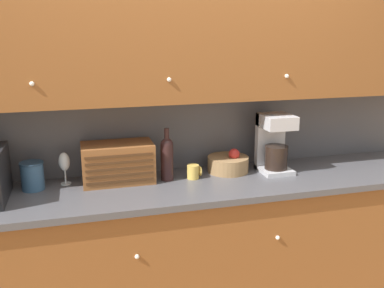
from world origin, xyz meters
TOP-DOWN VIEW (x-y plane):
  - ground_plane at (0.00, 0.00)m, footprint 24.00×24.00m
  - wall_back at (0.00, 0.03)m, footprint 5.84×0.06m
  - counter_unit at (0.00, -0.31)m, footprint 3.46×0.65m
  - backsplash_panel at (0.00, -0.01)m, footprint 3.44×0.01m
  - upper_cabinets at (0.16, -0.16)m, footprint 3.44×0.34m
  - storage_canister at (-0.98, -0.18)m, footprint 0.14×0.14m
  - wine_glass at (-0.80, -0.13)m, footprint 0.07×0.07m
  - bread_box at (-0.47, -0.17)m, footprint 0.44×0.26m
  - wine_bottle at (-0.17, -0.22)m, footprint 0.08×0.08m
  - mug at (0.01, -0.24)m, footprint 0.09×0.08m
  - fruit_basket at (0.27, -0.17)m, footprint 0.28×0.28m
  - coffee_maker at (0.57, -0.24)m, footprint 0.20×0.23m

SIDE VIEW (x-z plane):
  - ground_plane at x=0.00m, z-range 0.00..0.00m
  - counter_unit at x=0.00m, z-range 0.00..0.94m
  - mug at x=0.01m, z-range 0.94..1.03m
  - fruit_basket at x=0.27m, z-range 0.91..1.07m
  - storage_canister at x=-0.98m, z-range 0.94..1.11m
  - bread_box at x=-0.47m, z-range 0.94..1.18m
  - wine_glass at x=-0.80m, z-range 0.97..1.18m
  - wine_bottle at x=-0.17m, z-range 0.92..1.26m
  - coffee_maker at x=0.57m, z-range 0.94..1.33m
  - backsplash_panel at x=0.00m, z-range 0.94..1.44m
  - wall_back at x=0.00m, z-range 0.00..2.60m
  - upper_cabinets at x=0.16m, z-range 1.43..2.28m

